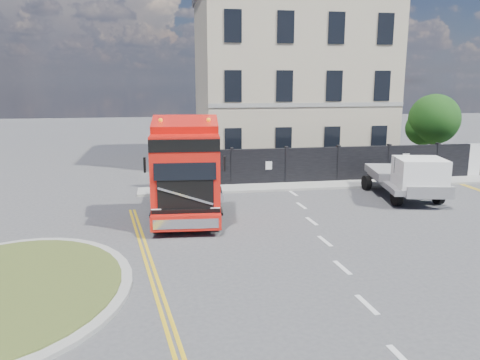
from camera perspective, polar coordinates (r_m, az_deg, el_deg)
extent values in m
plane|color=#424244|center=(16.72, 0.17, -7.56)|extent=(120.00, 120.00, 0.00)
cylinder|color=gray|center=(14.39, -26.92, -12.01)|extent=(6.80, 6.80, 0.12)
cylinder|color=#3D5221|center=(14.36, -26.95, -11.72)|extent=(6.20, 6.20, 0.05)
cube|color=black|center=(26.40, 9.82, 1.79)|extent=(18.00, 0.25, 2.00)
cube|color=silver|center=(30.26, 25.23, 2.11)|extent=(2.60, 0.12, 2.00)
cube|color=#B4A78F|center=(33.17, 5.80, 11.77)|extent=(12.00, 10.00, 11.00)
cylinder|color=#382619|center=(32.71, 22.32, 3.37)|extent=(0.24, 0.24, 2.40)
sphere|color=#183710|center=(32.51, 22.60, 6.86)|extent=(3.20, 3.20, 3.20)
sphere|color=#183710|center=(32.64, 21.39, 5.91)|extent=(2.20, 2.20, 2.20)
cube|color=gray|center=(25.76, 10.40, -0.62)|extent=(20.00, 1.60, 0.12)
cube|color=black|center=(20.38, -6.45, -1.78)|extent=(2.93, 6.60, 0.46)
cube|color=red|center=(18.33, -6.63, 1.24)|extent=(2.73, 2.83, 2.87)
cube|color=red|center=(19.21, -6.66, 5.29)|extent=(2.62, 1.09, 1.43)
cube|color=black|center=(16.97, -6.74, 1.78)|extent=(2.25, 0.21, 1.08)
cube|color=red|center=(17.13, -6.59, -5.17)|extent=(2.58, 0.53, 0.56)
cylinder|color=black|center=(17.98, -10.08, -4.55)|extent=(0.40, 1.08, 1.06)
cylinder|color=gray|center=(17.98, -10.08, -4.55)|extent=(0.41, 0.61, 0.59)
cylinder|color=black|center=(17.93, -3.01, -4.42)|extent=(0.40, 1.08, 1.06)
cylinder|color=gray|center=(17.93, -3.01, -4.42)|extent=(0.41, 0.61, 0.59)
cylinder|color=black|center=(21.48, -9.35, -1.80)|extent=(0.40, 1.08, 1.06)
cylinder|color=gray|center=(21.48, -9.35, -1.80)|extent=(0.41, 0.61, 0.59)
cylinder|color=black|center=(21.44, -3.44, -1.69)|extent=(0.40, 1.08, 1.06)
cylinder|color=gray|center=(21.44, -3.44, -1.69)|extent=(0.41, 0.61, 0.59)
cylinder|color=black|center=(22.67, -9.16, -1.07)|extent=(0.40, 1.08, 1.06)
cylinder|color=gray|center=(22.67, -9.16, -1.07)|extent=(0.41, 0.61, 0.59)
cylinder|color=black|center=(22.64, -3.56, -0.95)|extent=(0.40, 1.08, 1.06)
cylinder|color=gray|center=(22.64, -3.56, -0.95)|extent=(0.41, 0.61, 0.59)
cube|color=slate|center=(24.26, 19.01, -0.17)|extent=(3.06, 5.51, 0.27)
cube|color=white|center=(22.74, 21.05, 0.72)|extent=(2.41, 2.32, 1.41)
cylinder|color=black|center=(22.46, 18.57, -2.07)|extent=(0.27, 0.76, 0.76)
cylinder|color=black|center=(23.49, 23.03, -1.81)|extent=(0.27, 0.76, 0.76)
cylinder|color=black|center=(25.30, 15.17, -0.33)|extent=(0.27, 0.76, 0.76)
cylinder|color=black|center=(26.22, 19.27, -0.16)|extent=(0.27, 0.76, 0.76)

